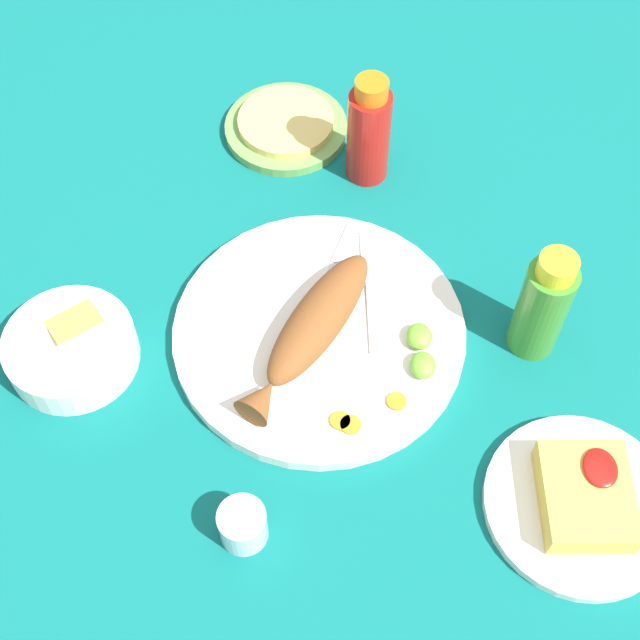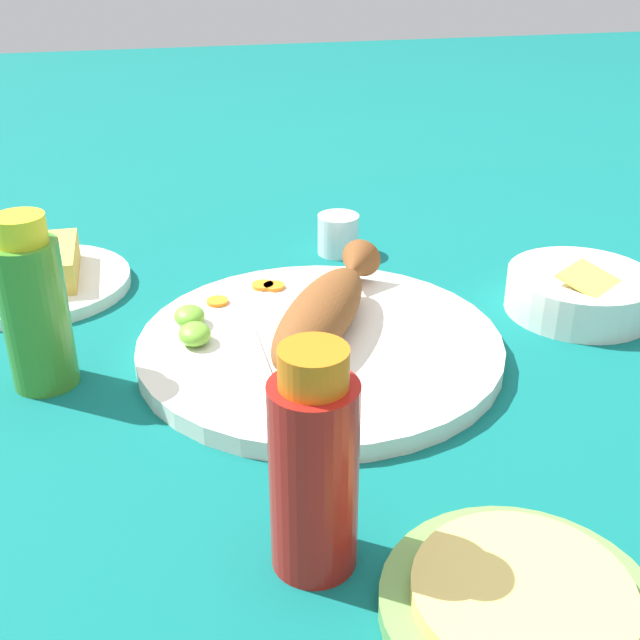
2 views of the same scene
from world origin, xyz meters
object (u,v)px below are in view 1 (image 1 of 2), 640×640
Objects in this scene: fork_far at (370,282)px; hot_sauce_bottle_green at (544,305)px; fork_near at (336,269)px; main_plate at (320,333)px; guacamole_bowl at (72,348)px; salt_cup at (244,526)px; side_plate_fries at (581,505)px; fried_fish at (313,327)px; tortilla_plate at (287,128)px; hot_sauce_bottle_red at (370,132)px.

hot_sauce_bottle_green reaches higher than fork_far.
main_plate is at bearing -172.66° from fork_near.
hot_sauce_bottle_green is 1.05× the size of guacamole_bowl.
salt_cup reaches higher than fork_near.
fork_near is 0.41m from side_plate_fries.
main_plate is at bearing 136.56° from fork_far.
fried_fish is 0.37m from tortilla_plate.
fork_near is (0.09, -0.02, 0.01)m from main_plate.
main_plate is 0.35m from tortilla_plate.
main_plate is 1.93× the size of fork_far.
hot_sauce_bottle_green is 0.47m from tortilla_plate.
hot_sauce_bottle_red is 0.55m from salt_cup.
hot_sauce_bottle_red is 0.47m from guacamole_bowl.
fork_near is (0.10, -0.03, -0.02)m from fried_fish.
fork_near is 0.26m from hot_sauce_bottle_green.
hot_sauce_bottle_green is 0.42m from salt_cup.
fork_far is at bearing 37.29° from side_plate_fries.
fork_far is at bearing -42.36° from main_plate.
guacamole_bowl is (-0.02, 0.55, -0.05)m from hot_sauce_bottle_green.
side_plate_fries is (-0.31, -0.26, -0.01)m from fork_near.
fried_fish reaches higher than fork_far.
guacamole_bowl is (-0.10, 0.36, 0.01)m from fork_far.
fork_far is at bearing 69.02° from hot_sauce_bottle_green.
hot_sauce_bottle_red and hot_sauce_bottle_green have the same top height.
hot_sauce_bottle_red reaches higher than salt_cup.
hot_sauce_bottle_green is 0.78× the size of side_plate_fries.
hot_sauce_bottle_green is (-0.09, -0.24, 0.06)m from fork_near.
fried_fish is at bearing -175.33° from fork_near.
fried_fish is 0.30m from hot_sauce_bottle_red.
main_plate is 0.30m from guacamole_bowl.
hot_sauce_bottle_red is 0.34m from hot_sauce_bottle_green.
guacamole_bowl reaches higher than fork_near.
hot_sauce_bottle_green reaches higher than side_plate_fries.
fried_fish is 1.33× the size of fork_far.
hot_sauce_bottle_red is 3.13× the size of salt_cup.
guacamole_bowl is (0.19, 0.58, 0.02)m from side_plate_fries.
main_plate is 0.27m from hot_sauce_bottle_green.
hot_sauce_bottle_green is (0.01, -0.27, 0.03)m from fried_fish.
guacamole_bowl is 0.45m from tortilla_plate.
fork_far is at bearing -9.74° from fried_fish.
fork_far is 1.18× the size of guacamole_bowl.
side_plate_fries is at bearing -149.85° from tortilla_plate.
fried_fish is 0.27m from hot_sauce_bottle_green.
fried_fish reaches higher than main_plate.
guacamole_bowl reaches higher than main_plate.
fork_near is 0.34m from guacamole_bowl.
fork_near is at bearing -12.87° from main_plate.
hot_sauce_bottle_red reaches higher than side_plate_fries.
main_plate is 1.70× the size of side_plate_fries.
side_plate_fries is at bearing -85.44° from salt_cup.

